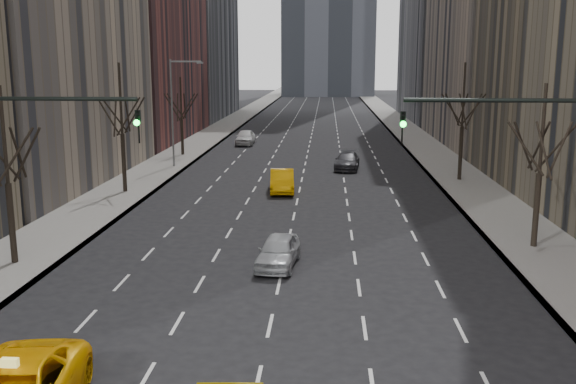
# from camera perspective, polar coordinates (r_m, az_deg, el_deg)

# --- Properties ---
(sidewalk_left) EXTENTS (4.50, 320.00, 0.15)m
(sidewalk_left) POSITION_cam_1_polar(r_m,az_deg,el_deg) (80.45, -6.70, 5.11)
(sidewalk_left) COLOR slate
(sidewalk_left) RESTS_ON ground
(sidewalk_right) EXTENTS (4.50, 320.00, 0.15)m
(sidewalk_right) POSITION_cam_1_polar(r_m,az_deg,el_deg) (79.88, 10.95, 4.93)
(sidewalk_right) COLOR slate
(sidewalk_right) RESTS_ON ground
(tree_lw_b) EXTENTS (3.36, 3.50, 7.82)m
(tree_lw_b) POSITION_cam_1_polar(r_m,az_deg,el_deg) (30.54, -23.62, 0.69)
(tree_lw_b) COLOR black
(tree_lw_b) RESTS_ON ground
(tree_lw_c) EXTENTS (3.36, 3.50, 8.74)m
(tree_lw_c) POSITION_cam_1_polar(r_m,az_deg,el_deg) (45.17, -14.50, 4.91)
(tree_lw_c) COLOR black
(tree_lw_c) RESTS_ON ground
(tree_lw_d) EXTENTS (3.36, 3.50, 7.36)m
(tree_lw_d) POSITION_cam_1_polar(r_m,az_deg,el_deg) (62.50, -9.44, 6.42)
(tree_lw_d) COLOR black
(tree_lw_d) RESTS_ON ground
(tree_rw_b) EXTENTS (3.36, 3.50, 7.82)m
(tree_rw_b) POSITION_cam_1_polar(r_m,az_deg,el_deg) (32.75, 21.43, 1.53)
(tree_rw_b) COLOR black
(tree_rw_b) RESTS_ON ground
(tree_rw_c) EXTENTS (3.36, 3.50, 8.74)m
(tree_rw_c) POSITION_cam_1_polar(r_m,az_deg,el_deg) (49.98, 15.20, 5.48)
(tree_rw_c) COLOR black
(tree_rw_c) RESTS_ON ground
(traffic_mast_left) EXTENTS (6.69, 0.39, 8.00)m
(traffic_mast_left) POSITION_cam_1_polar(r_m,az_deg,el_deg) (23.69, -24.23, 2.10)
(traffic_mast_left) COLOR black
(traffic_mast_left) RESTS_ON ground
(traffic_mast_right) EXTENTS (6.69, 0.39, 8.00)m
(traffic_mast_right) POSITION_cam_1_polar(r_m,az_deg,el_deg) (22.20, 22.44, 1.67)
(traffic_mast_right) COLOR black
(traffic_mast_right) RESTS_ON ground
(streetlight_far) EXTENTS (2.83, 0.22, 9.00)m
(streetlight_far) POSITION_cam_1_polar(r_m,az_deg,el_deg) (55.29, -9.93, 7.90)
(streetlight_far) COLOR slate
(streetlight_far) RESTS_ON ground
(silver_sedan_ahead) EXTENTS (2.02, 4.19, 1.38)m
(silver_sedan_ahead) POSITION_cam_1_polar(r_m,az_deg,el_deg) (28.61, -0.87, -5.26)
(silver_sedan_ahead) COLOR #B0B4B9
(silver_sedan_ahead) RESTS_ON ground
(far_taxi) EXTENTS (1.96, 4.75, 1.53)m
(far_taxi) POSITION_cam_1_polar(r_m,az_deg,el_deg) (44.80, -0.53, 0.99)
(far_taxi) COLOR #F7A605
(far_taxi) RESTS_ON ground
(far_suv_grey) EXTENTS (2.41, 5.03, 1.41)m
(far_suv_grey) POSITION_cam_1_polar(r_m,az_deg,el_deg) (54.45, 5.28, 2.77)
(far_suv_grey) COLOR #323238
(far_suv_grey) RESTS_ON ground
(far_car_white) EXTENTS (1.99, 4.78, 1.62)m
(far_car_white) POSITION_cam_1_polar(r_m,az_deg,el_deg) (70.66, -3.82, 4.88)
(far_car_white) COLOR silver
(far_car_white) RESTS_ON ground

